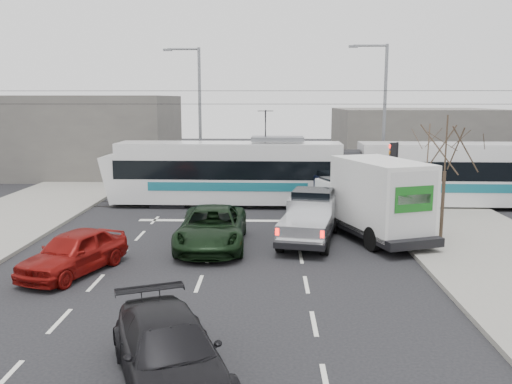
{
  "coord_description": "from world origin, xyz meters",
  "views": [
    {
      "loc": [
        0.52,
        -19.36,
        5.79
      ],
      "look_at": [
        -0.05,
        3.72,
        1.8
      ],
      "focal_mm": 38.0,
      "sensor_mm": 36.0,
      "label": 1
    }
  ],
  "objects_px": {
    "box_truck": "(373,199)",
    "tram": "(349,173)",
    "bare_tree": "(446,149)",
    "dark_car": "(169,352)",
    "silver_pickup": "(310,216)",
    "traffic_signal": "(394,163)",
    "street_lamp_far": "(197,109)",
    "navy_pickup": "(341,195)",
    "green_car": "(212,228)",
    "street_lamp_near": "(382,110)",
    "red_car": "(74,252)"
  },
  "relations": [
    {
      "from": "bare_tree",
      "to": "green_car",
      "type": "distance_m",
      "value": 9.88
    },
    {
      "from": "street_lamp_far",
      "to": "green_car",
      "type": "distance_m",
      "value": 15.47
    },
    {
      "from": "traffic_signal",
      "to": "box_truck",
      "type": "bearing_deg",
      "value": -114.28
    },
    {
      "from": "street_lamp_far",
      "to": "green_car",
      "type": "height_order",
      "value": "street_lamp_far"
    },
    {
      "from": "red_car",
      "to": "dark_car",
      "type": "distance_m",
      "value": 8.37
    },
    {
      "from": "bare_tree",
      "to": "silver_pickup",
      "type": "bearing_deg",
      "value": 179.38
    },
    {
      "from": "bare_tree",
      "to": "tram",
      "type": "height_order",
      "value": "bare_tree"
    },
    {
      "from": "traffic_signal",
      "to": "dark_car",
      "type": "relative_size",
      "value": 0.75
    },
    {
      "from": "tram",
      "to": "red_car",
      "type": "relative_size",
      "value": 5.89
    },
    {
      "from": "green_car",
      "to": "red_car",
      "type": "relative_size",
      "value": 1.31
    },
    {
      "from": "dark_car",
      "to": "navy_pickup",
      "type": "bearing_deg",
      "value": 49.1
    },
    {
      "from": "navy_pickup",
      "to": "red_car",
      "type": "relative_size",
      "value": 1.27
    },
    {
      "from": "street_lamp_far",
      "to": "red_car",
      "type": "bearing_deg",
      "value": -95.78
    },
    {
      "from": "navy_pickup",
      "to": "red_car",
      "type": "distance_m",
      "value": 13.67
    },
    {
      "from": "traffic_signal",
      "to": "street_lamp_far",
      "type": "bearing_deg",
      "value": 138.28
    },
    {
      "from": "traffic_signal",
      "to": "green_car",
      "type": "height_order",
      "value": "traffic_signal"
    },
    {
      "from": "box_truck",
      "to": "navy_pickup",
      "type": "distance_m",
      "value": 4.37
    },
    {
      "from": "street_lamp_far",
      "to": "tram",
      "type": "height_order",
      "value": "street_lamp_far"
    },
    {
      "from": "bare_tree",
      "to": "box_truck",
      "type": "xyz_separation_m",
      "value": [
        -2.75,
        0.4,
        -2.14
      ]
    },
    {
      "from": "traffic_signal",
      "to": "box_truck",
      "type": "distance_m",
      "value": 4.09
    },
    {
      "from": "street_lamp_far",
      "to": "green_car",
      "type": "bearing_deg",
      "value": -80.5
    },
    {
      "from": "street_lamp_near",
      "to": "tram",
      "type": "bearing_deg",
      "value": -120.17
    },
    {
      "from": "tram",
      "to": "silver_pickup",
      "type": "relative_size",
      "value": 4.39
    },
    {
      "from": "street_lamp_far",
      "to": "silver_pickup",
      "type": "distance_m",
      "value": 15.45
    },
    {
      "from": "street_lamp_far",
      "to": "tram",
      "type": "bearing_deg",
      "value": -34.83
    },
    {
      "from": "bare_tree",
      "to": "dark_car",
      "type": "height_order",
      "value": "bare_tree"
    },
    {
      "from": "traffic_signal",
      "to": "navy_pickup",
      "type": "xyz_separation_m",
      "value": [
        -2.37,
        0.66,
        -1.67
      ]
    },
    {
      "from": "street_lamp_near",
      "to": "green_car",
      "type": "distance_m",
      "value": 16.14
    },
    {
      "from": "tram",
      "to": "dark_car",
      "type": "distance_m",
      "value": 19.89
    },
    {
      "from": "dark_car",
      "to": "bare_tree",
      "type": "bearing_deg",
      "value": 29.97
    },
    {
      "from": "navy_pickup",
      "to": "dark_car",
      "type": "relative_size",
      "value": 1.13
    },
    {
      "from": "bare_tree",
      "to": "traffic_signal",
      "type": "bearing_deg",
      "value": 105.76
    },
    {
      "from": "street_lamp_far",
      "to": "green_car",
      "type": "relative_size",
      "value": 1.61
    },
    {
      "from": "street_lamp_near",
      "to": "silver_pickup",
      "type": "height_order",
      "value": "street_lamp_near"
    },
    {
      "from": "box_truck",
      "to": "tram",
      "type": "bearing_deg",
      "value": 70.48
    },
    {
      "from": "street_lamp_near",
      "to": "traffic_signal",
      "type": "bearing_deg",
      "value": -96.41
    },
    {
      "from": "bare_tree",
      "to": "box_truck",
      "type": "relative_size",
      "value": 0.71
    },
    {
      "from": "traffic_signal",
      "to": "green_car",
      "type": "xyz_separation_m",
      "value": [
        -8.21,
        -5.15,
        -1.96
      ]
    },
    {
      "from": "bare_tree",
      "to": "navy_pickup",
      "type": "bearing_deg",
      "value": 126.91
    },
    {
      "from": "green_car",
      "to": "box_truck",
      "type": "bearing_deg",
      "value": 12.3
    },
    {
      "from": "bare_tree",
      "to": "dark_car",
      "type": "bearing_deg",
      "value": -128.17
    },
    {
      "from": "street_lamp_far",
      "to": "navy_pickup",
      "type": "relative_size",
      "value": 1.66
    },
    {
      "from": "bare_tree",
      "to": "traffic_signal",
      "type": "xyz_separation_m",
      "value": [
        -1.13,
        4.0,
        -1.05
      ]
    },
    {
      "from": "street_lamp_near",
      "to": "street_lamp_far",
      "type": "height_order",
      "value": "same"
    },
    {
      "from": "tram",
      "to": "box_truck",
      "type": "distance_m",
      "value": 6.83
    },
    {
      "from": "silver_pickup",
      "to": "traffic_signal",
      "type": "bearing_deg",
      "value": 54.8
    },
    {
      "from": "traffic_signal",
      "to": "silver_pickup",
      "type": "relative_size",
      "value": 0.63
    },
    {
      "from": "navy_pickup",
      "to": "green_car",
      "type": "bearing_deg",
      "value": -148.95
    },
    {
      "from": "navy_pickup",
      "to": "green_car",
      "type": "height_order",
      "value": "navy_pickup"
    },
    {
      "from": "red_car",
      "to": "traffic_signal",
      "type": "bearing_deg",
      "value": 54.28
    }
  ]
}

